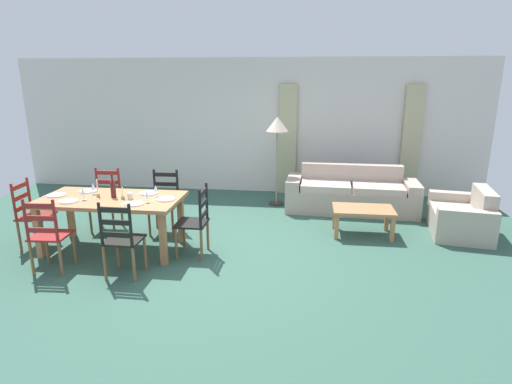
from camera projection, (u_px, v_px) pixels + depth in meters
ground_plane at (210, 252)px, 5.71m from camera, size 9.60×9.60×0.02m
wall_far at (245, 126)px, 8.50m from camera, size 9.60×0.16×2.70m
curtain_panel_left at (288, 140)px, 8.32m from camera, size 0.35×0.08×2.20m
curtain_panel_right at (411, 142)px, 8.04m from camera, size 0.35×0.08×2.20m
dining_table at (111, 204)px, 5.61m from camera, size 1.90×0.96×0.75m
dining_chair_near_left at (48, 235)px, 5.01m from camera, size 0.44×0.43×0.96m
dining_chair_near_right at (122, 239)px, 4.87m from camera, size 0.42×0.40×0.96m
dining_chair_far_left at (106, 199)px, 6.46m from camera, size 0.44×0.42×0.96m
dining_chair_far_right at (165, 202)px, 6.33m from camera, size 0.43×0.41×0.96m
dining_chair_head_west at (32, 214)px, 5.77m from camera, size 0.43×0.45×0.96m
dining_chair_head_east at (195, 221)px, 5.49m from camera, size 0.40×0.42×0.96m
dinner_plate_near_left at (69, 201)px, 5.40m from camera, size 0.24×0.24×0.02m
fork_near_left at (58, 201)px, 5.42m from camera, size 0.03×0.17×0.01m
dinner_plate_near_right at (134, 204)px, 5.29m from camera, size 0.24×0.24×0.02m
fork_near_right at (123, 204)px, 5.31m from camera, size 0.03×0.17×0.01m
dinner_plate_far_left at (88, 191)px, 5.87m from camera, size 0.24×0.24×0.02m
fork_far_left at (78, 191)px, 5.89m from camera, size 0.02×0.17×0.01m
dinner_plate_far_right at (149, 193)px, 5.76m from camera, size 0.24×0.24×0.02m
fork_far_right at (139, 193)px, 5.78m from camera, size 0.03×0.17×0.01m
dinner_plate_head_west at (56, 195)px, 5.67m from camera, size 0.24×0.24×0.02m
fork_head_west at (46, 195)px, 5.69m from camera, size 0.03×0.17×0.01m
dinner_plate_head_east at (166, 199)px, 5.49m from camera, size 0.24×0.24×0.02m
fork_head_east at (155, 199)px, 5.51m from camera, size 0.02×0.17×0.01m
wine_bottle at (113, 189)px, 5.57m from camera, size 0.07×0.07×0.32m
wine_glass_near_left at (83, 192)px, 5.45m from camera, size 0.06×0.06×0.16m
wine_glass_near_right at (147, 194)px, 5.33m from camera, size 0.06×0.06×0.16m
wine_glass_far_left at (93, 186)px, 5.72m from camera, size 0.06×0.06×0.16m
wine_glass_far_right at (156, 189)px, 5.61m from camera, size 0.06×0.06×0.16m
coffee_cup_primary at (130, 196)px, 5.50m from camera, size 0.07×0.07×0.09m
candle_tall at (98, 192)px, 5.61m from camera, size 0.05×0.05×0.24m
candle_short at (123, 196)px, 5.51m from camera, size 0.05×0.05×0.17m
couch at (351, 194)px, 7.42m from camera, size 2.32×0.91×0.80m
coffee_table at (363, 212)px, 6.23m from camera, size 0.90×0.56×0.42m
armchair_upholstered at (464, 218)px, 6.30m from camera, size 0.96×1.26×0.72m
standing_lamp at (277, 130)px, 7.46m from camera, size 0.40×0.40×1.64m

